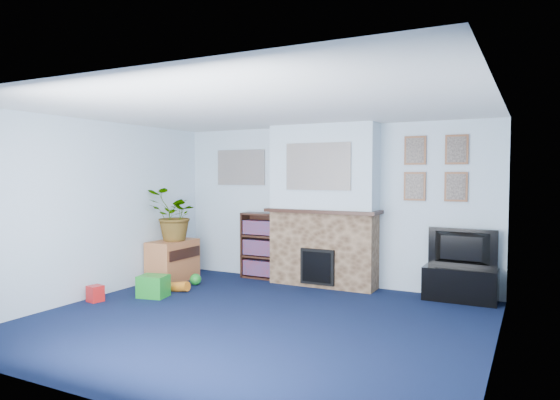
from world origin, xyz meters
The scene contains 26 objects.
floor centered at (0.00, 0.00, 0.00)m, with size 5.00×4.50×0.01m, color #0E1736.
ceiling centered at (0.00, 0.00, 2.40)m, with size 5.00×4.50×0.01m, color white.
wall_back centered at (0.00, 2.25, 1.20)m, with size 5.00×0.04×2.40m, color silver.
wall_front centered at (0.00, -2.25, 1.20)m, with size 5.00×0.04×2.40m, color silver.
wall_left centered at (-2.50, 0.00, 1.20)m, with size 0.04×4.50×2.40m, color silver.
wall_right centered at (2.50, 0.00, 1.20)m, with size 0.04×4.50×2.40m, color silver.
chimney_breast centered at (0.00, 2.05, 1.18)m, with size 1.72×0.50×2.40m.
collage_main centered at (0.00, 1.84, 1.78)m, with size 1.00×0.03×0.68m, color gray.
collage_left centered at (-1.55, 2.23, 1.78)m, with size 0.90×0.03×0.58m, color gray.
portrait_tl centered at (1.30, 2.23, 2.00)m, with size 0.30×0.03×0.40m, color brown.
portrait_tr centered at (1.85, 2.23, 2.00)m, with size 0.30×0.03×0.40m, color brown.
portrait_bl centered at (1.30, 2.23, 1.50)m, with size 0.30×0.03×0.40m, color brown.
portrait_br centered at (1.85, 2.23, 1.50)m, with size 0.30×0.03×0.40m, color brown.
tv_stand centered at (1.95, 2.03, 0.23)m, with size 0.93×0.39×0.44m, color black.
television centered at (1.95, 2.05, 0.69)m, with size 0.89×0.12×0.51m, color black.
bookshelf centered at (-1.12, 2.11, 0.50)m, with size 0.58×0.28×1.05m.
sideboard centered at (-2.24, 1.31, 0.35)m, with size 0.45×0.81×0.63m, color #BE6D3D.
potted_plant centered at (-2.19, 1.26, 1.04)m, with size 0.73×0.64×0.81m, color #26661E.
mantel_clock centered at (-0.05, 2.00, 1.22)m, with size 0.10×0.06×0.14m, color gold.
mantel_candle centered at (0.33, 2.00, 1.23)m, with size 0.05×0.05×0.14m, color #B2BFC6.
mantel_teddy centered at (-0.50, 2.00, 1.22)m, with size 0.14×0.14×0.14m, color gray.
mantel_can centered at (0.76, 2.00, 1.21)m, with size 0.05×0.05×0.11m, color red.
green_crate centered at (-1.79, 0.35, 0.14)m, with size 0.37×0.30×0.30m, color #198C26.
toy_ball centered at (-1.72, 1.20, 0.09)m, with size 0.17×0.17×0.17m, color #198C26.
toy_block centered at (-2.30, -0.19, 0.11)m, with size 0.17×0.17×0.21m, color red.
toy_tube centered at (-1.67, 0.75, 0.07)m, with size 0.14×0.14×0.30m, color orange.
Camera 1 is at (2.81, -4.82, 1.67)m, focal length 32.00 mm.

